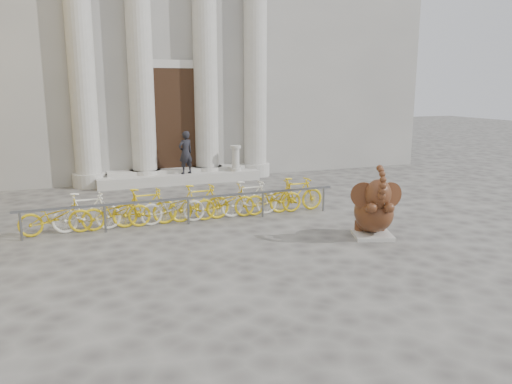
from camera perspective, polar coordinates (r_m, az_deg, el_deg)
name	(u,v)px	position (r m, az deg, el deg)	size (l,w,h in m)	color
ground	(279,264)	(10.29, 2.70, -8.23)	(80.00, 80.00, 0.00)	#474442
classical_building	(149,31)	(24.21, -12.14, 17.53)	(22.00, 10.70, 12.00)	gray
entrance_steps	(179,178)	(18.95, -8.74, 1.62)	(6.00, 1.20, 0.36)	#A8A59E
elephant_statue	(374,211)	(12.16, 13.35, -2.13)	(1.20, 1.42, 1.80)	#A8A59E
bike_rack	(185,204)	(13.36, -8.07, -1.33)	(8.38, 0.53, 1.00)	slate
pedestrian	(186,153)	(18.63, -8.05, 4.49)	(0.58, 0.38, 1.58)	black
balustrade_post	(236,159)	(19.12, -2.34, 3.76)	(0.40, 0.40, 0.98)	#A8A59E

